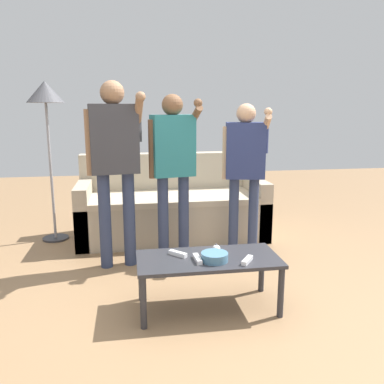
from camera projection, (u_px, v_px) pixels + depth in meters
The scene contains 12 objects.
ground_plane at pixel (219, 300), 3.01m from camera, with size 12.00×12.00×0.00m, color #93704C.
couch at pixel (172, 208), 4.48m from camera, with size 2.04×0.86×0.91m.
coffee_table at pixel (208, 264), 2.82m from camera, with size 1.01×0.47×0.39m.
snack_bowl at pixel (215, 257), 2.74m from camera, with size 0.19×0.19×0.06m, color teal.
game_remote_nunchuk at pixel (216, 248), 2.92m from camera, with size 0.06×0.09×0.05m.
floor_lamp at pixel (46, 101), 4.10m from camera, with size 0.38×0.38×1.70m.
player_left at pixel (115, 153), 3.45m from camera, with size 0.51×0.36×1.65m.
player_center at pixel (173, 158), 3.64m from camera, with size 0.48×0.30×1.55m.
player_right at pixel (245, 162), 3.78m from camera, with size 0.43×0.35×1.46m.
game_remote_wand_near at pixel (178, 254), 2.84m from camera, with size 0.13×0.13×0.03m.
game_remote_wand_far at pixel (247, 260), 2.72m from camera, with size 0.11×0.14×0.03m.
game_remote_wand_spare at pixel (197, 259), 2.74m from camera, with size 0.04×0.16×0.03m.
Camera 1 is at (-0.64, -2.71, 1.42)m, focal length 37.19 mm.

